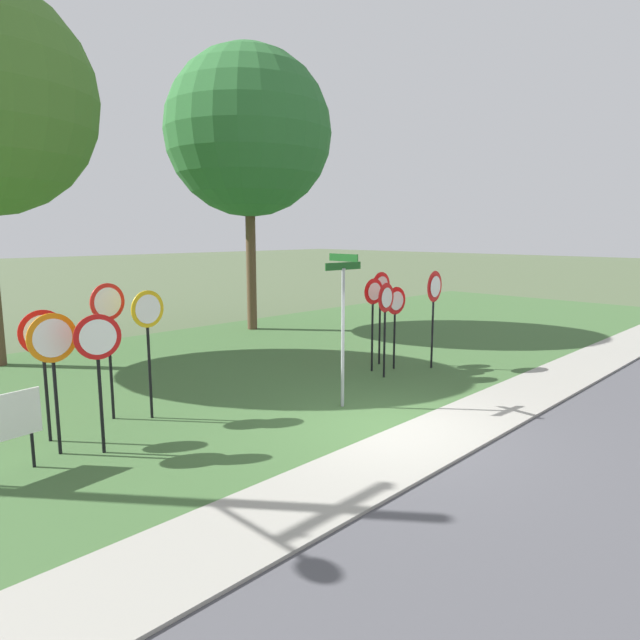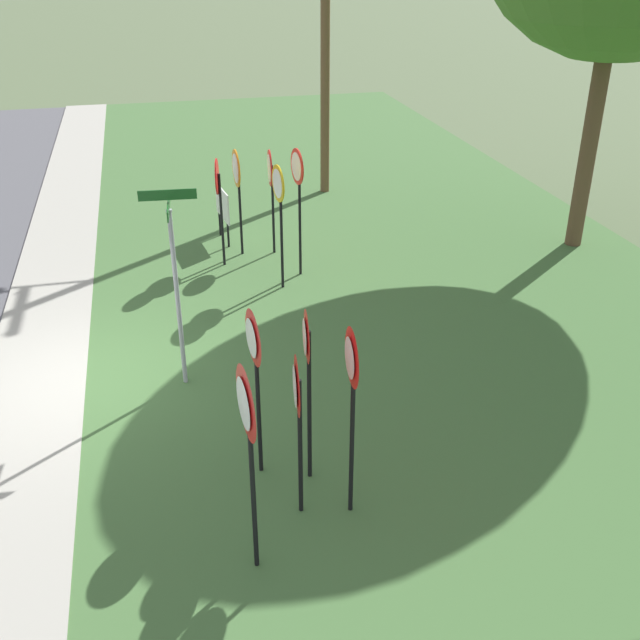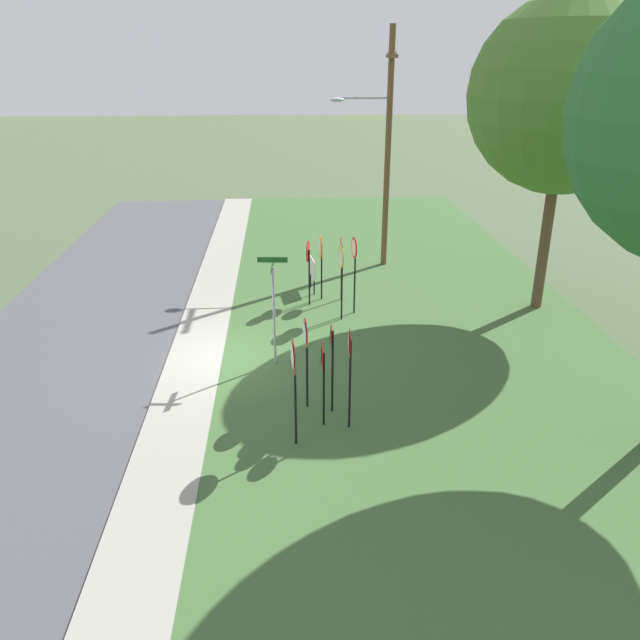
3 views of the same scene
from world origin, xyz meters
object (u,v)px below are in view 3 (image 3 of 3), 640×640
(stop_sign_near_right, at_px, (341,267))
(stop_sign_far_center, at_px, (341,255))
(utility_pole, at_px, (384,143))
(yield_sign_near_right, at_px, (293,367))
(stop_sign_far_left, at_px, (354,259))
(yield_sign_near_left, at_px, (322,364))
(stop_sign_near_left, at_px, (321,253))
(stop_sign_far_right, at_px, (308,259))
(oak_tree_left, at_px, (566,96))
(yield_sign_center, at_px, (331,345))
(yield_sign_far_left, at_px, (349,355))
(street_name_post, at_px, (274,302))
(notice_board, at_px, (312,269))
(yield_sign_far_right, at_px, (305,342))

(stop_sign_near_right, distance_m, stop_sign_far_center, 1.86)
(utility_pole, bearing_deg, yield_sign_near_right, -16.51)
(stop_sign_far_left, relative_size, yield_sign_near_left, 1.21)
(stop_sign_near_left, xyz_separation_m, utility_pole, (-3.96, 2.74, 3.25))
(stop_sign_far_right, xyz_separation_m, oak_tree_left, (0.66, 7.96, 5.29))
(yield_sign_center, relative_size, utility_pole, 0.26)
(stop_sign_near_left, distance_m, yield_sign_near_left, 8.43)
(stop_sign_near_left, relative_size, yield_sign_far_left, 0.92)
(yield_sign_near_left, bearing_deg, street_name_post, -154.91)
(yield_sign_near_right, relative_size, yield_sign_far_left, 1.02)
(notice_board, height_order, oak_tree_left, oak_tree_left)
(stop_sign_far_right, bearing_deg, yield_sign_near_right, 6.00)
(stop_sign_far_center, relative_size, notice_board, 1.85)
(stop_sign_near_left, height_order, yield_sign_near_right, yield_sign_near_right)
(yield_sign_far_right, relative_size, utility_pole, 0.26)
(yield_sign_near_right, relative_size, yield_sign_center, 1.07)
(yield_sign_near_left, relative_size, street_name_post, 0.69)
(yield_sign_center, distance_m, notice_board, 8.71)
(stop_sign_far_center, distance_m, yield_sign_far_left, 8.47)
(yield_sign_near_right, height_order, oak_tree_left, oak_tree_left)
(street_name_post, relative_size, utility_pole, 0.34)
(yield_sign_far_left, xyz_separation_m, notice_board, (-9.40, -0.38, -1.06))
(yield_sign_far_left, bearing_deg, stop_sign_far_left, 175.76)
(stop_sign_near_left, xyz_separation_m, yield_sign_near_left, (8.41, -0.48, -0.08))
(stop_sign_far_left, height_order, yield_sign_near_left, stop_sign_far_left)
(stop_sign_far_center, relative_size, yield_sign_near_left, 1.06)
(notice_board, distance_m, oak_tree_left, 10.10)
(stop_sign_far_left, relative_size, yield_sign_far_right, 1.12)
(yield_sign_near_right, distance_m, street_name_post, 4.12)
(stop_sign_near_right, bearing_deg, yield_sign_far_right, -20.95)
(stop_sign_far_left, relative_size, yield_sign_near_right, 1.02)
(stop_sign_near_right, distance_m, yield_sign_far_left, 6.62)
(stop_sign_near_right, height_order, utility_pole, utility_pole)
(yield_sign_center, bearing_deg, stop_sign_near_right, 178.76)
(yield_sign_far_right, bearing_deg, yield_sign_center, 59.95)
(notice_board, bearing_deg, stop_sign_far_left, 22.38)
(yield_sign_far_left, bearing_deg, notice_board, -174.69)
(stop_sign_far_right, distance_m, yield_sign_near_right, 8.68)
(yield_sign_near_right, height_order, notice_board, yield_sign_near_right)
(yield_sign_far_left, xyz_separation_m, yield_sign_far_right, (-1.01, -0.95, -0.12))
(street_name_post, bearing_deg, stop_sign_near_right, 150.15)
(stop_sign_far_left, xyz_separation_m, stop_sign_far_center, (-1.29, -0.33, -0.24))
(stop_sign_far_left, xyz_separation_m, yield_sign_near_right, (7.78, -2.18, 0.03))
(stop_sign_far_left, bearing_deg, street_name_post, -42.79)
(yield_sign_center, height_order, oak_tree_left, oak_tree_left)
(utility_pole, bearing_deg, yield_sign_far_right, -17.25)
(stop_sign_far_left, bearing_deg, notice_board, -157.48)
(stop_sign_near_right, height_order, oak_tree_left, oak_tree_left)
(stop_sign_far_right, relative_size, yield_sign_center, 0.95)
(stop_sign_far_right, height_order, notice_board, stop_sign_far_right)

